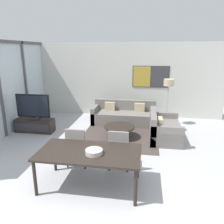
{
  "coord_description": "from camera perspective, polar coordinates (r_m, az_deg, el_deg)",
  "views": [
    {
      "loc": [
        0.91,
        -2.84,
        2.51
      ],
      "look_at": [
        0.05,
        2.58,
        0.95
      ],
      "focal_mm": 35.0,
      "sensor_mm": 36.0,
      "label": 1
    }
  ],
  "objects": [
    {
      "name": "ground_plane",
      "position": [
        3.9,
        -7.38,
        -24.4
      ],
      "size": [
        24.0,
        24.0,
        0.0
      ],
      "primitive_type": "plane",
      "color": "#B2B2B7"
    },
    {
      "name": "wall_back",
      "position": [
        8.46,
        2.99,
        8.36
      ],
      "size": [
        7.51,
        0.09,
        2.8
      ],
      "color": "silver",
      "rests_on": "ground_plane"
    },
    {
      "name": "area_rug",
      "position": [
        6.57,
        1.92,
        -6.57
      ],
      "size": [
        2.26,
        2.08,
        0.01
      ],
      "color": "#473D38",
      "rests_on": "ground_plane"
    },
    {
      "name": "tv_console",
      "position": [
        7.36,
        -19.51,
        -3.29
      ],
      "size": [
        1.21,
        0.43,
        0.42
      ],
      "color": "black",
      "rests_on": "ground_plane"
    },
    {
      "name": "television",
      "position": [
        7.19,
        -19.94,
        1.25
      ],
      "size": [
        1.08,
        0.2,
        0.79
      ],
      "color": "#2D2D33",
      "rests_on": "tv_console"
    },
    {
      "name": "sofa_main",
      "position": [
        7.74,
        3.18,
        -0.97
      ],
      "size": [
        2.2,
        0.87,
        0.78
      ],
      "color": "slate",
      "rests_on": "ground_plane"
    },
    {
      "name": "sofa_side",
      "position": [
        6.58,
        13.0,
        -4.48
      ],
      "size": [
        0.87,
        1.48,
        0.78
      ],
      "rotation": [
        0.0,
        0.0,
        1.57
      ],
      "color": "slate",
      "rests_on": "ground_plane"
    },
    {
      "name": "coffee_table",
      "position": [
        6.47,
        1.94,
        -4.43
      ],
      "size": [
        0.9,
        0.9,
        0.35
      ],
      "color": "black",
      "rests_on": "ground_plane"
    },
    {
      "name": "dining_table",
      "position": [
        4.11,
        -5.93,
        -10.96
      ],
      "size": [
        1.89,
        0.98,
        0.72
      ],
      "color": "black",
      "rests_on": "ground_plane"
    },
    {
      "name": "dining_chair_left",
      "position": [
        4.9,
        -9.08,
        -8.34
      ],
      "size": [
        0.46,
        0.46,
        0.91
      ],
      "color": "gray",
      "rests_on": "ground_plane"
    },
    {
      "name": "dining_chair_centre",
      "position": [
        4.73,
        1.87,
        -9.07
      ],
      "size": [
        0.46,
        0.46,
        0.91
      ],
      "color": "gray",
      "rests_on": "ground_plane"
    },
    {
      "name": "fruit_bowl",
      "position": [
        3.97,
        -4.72,
        -10.24
      ],
      "size": [
        0.31,
        0.31,
        0.08
      ],
      "color": "#B7B2A8",
      "rests_on": "dining_table"
    },
    {
      "name": "floor_lamp",
      "position": [
        7.5,
        14.58,
        6.5
      ],
      "size": [
        0.34,
        0.34,
        1.59
      ],
      "color": "#2D2D33",
      "rests_on": "ground_plane"
    }
  ]
}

